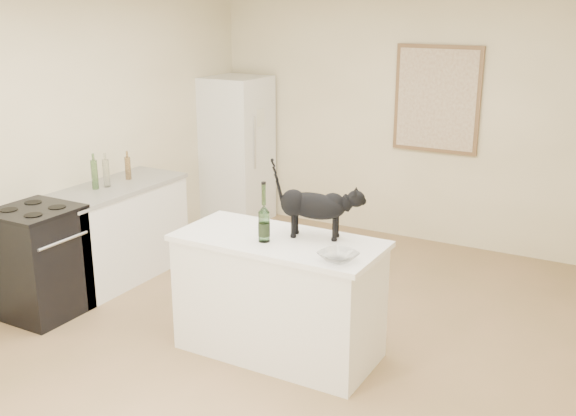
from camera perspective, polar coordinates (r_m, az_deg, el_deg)
The scene contains 16 objects.
floor at distance 5.38m, azimuth -0.62°, elevation -10.84°, with size 5.50×5.50×0.00m, color #A27A56.
wall_back at distance 7.37m, azimuth 10.15°, elevation 7.27°, with size 4.50×4.50×0.00m, color #FFF0C5.
wall_left at distance 6.31m, azimuth -18.73°, elevation 5.03°, with size 5.50×5.50×0.00m, color #FFF0C5.
island_base at distance 4.99m, azimuth -0.79°, elevation -7.67°, with size 1.44×0.67×0.86m, color white.
island_top at distance 4.82m, azimuth -0.81°, elevation -2.80°, with size 1.50×0.70×0.04m, color white.
left_cabinets at distance 6.53m, azimuth -14.30°, elevation -2.15°, with size 0.60×1.40×0.86m, color white.
left_countertop at distance 6.40m, azimuth -14.59°, elevation 1.66°, with size 0.62×1.44×0.04m, color gray.
stove at distance 5.95m, azimuth -20.24°, elevation -4.39°, with size 0.60×0.60×0.90m, color black.
fridge at distance 7.96m, azimuth -4.40°, elevation 4.89°, with size 0.68×0.68×1.70m, color white.
artwork_frame at distance 7.21m, azimuth 12.45°, elevation 8.94°, with size 0.90×0.03×1.10m, color brown.
artwork_canvas at distance 7.20m, azimuth 12.40°, elevation 8.93°, with size 0.82×0.00×1.02m, color beige.
black_cat at distance 4.77m, azimuth 2.19°, elevation -0.10°, with size 0.60×0.18×0.42m, color black, non-canonical shape.
wine_bottle at distance 4.69m, azimuth -2.05°, elevation -0.64°, with size 0.08×0.08×0.38m, color #235220.
glass_bowl at distance 4.40m, azimuth 4.25°, elevation -4.12°, with size 0.24×0.24×0.06m, color silver.
fridge_paper at distance 7.68m, azimuth -2.41°, elevation 7.62°, with size 0.01×0.15×0.20m, color silver.
counter_bottle_cluster at distance 6.38m, azimuth -14.95°, elevation 2.92°, with size 0.09×0.47×0.26m.
Camera 1 is at (2.38, -4.12, 2.51)m, focal length 42.14 mm.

